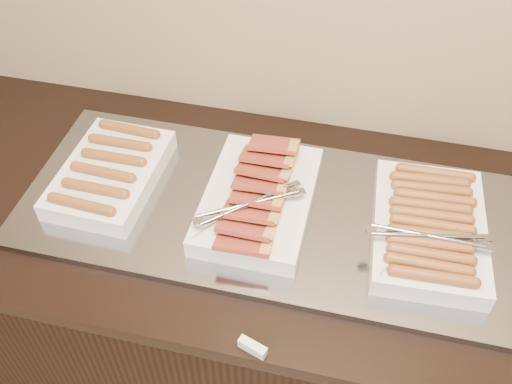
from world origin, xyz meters
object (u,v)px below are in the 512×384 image
counter (262,312)px  dish_center (258,198)px  warming_tray (270,212)px  dish_left (110,173)px  dish_right (429,228)px

counter → dish_center: size_ratio=5.20×
counter → warming_tray: size_ratio=1.72×
warming_tray → dish_center: 0.05m
counter → dish_left: dish_left is taller
warming_tray → dish_center: (-0.03, -0.00, 0.04)m
warming_tray → dish_right: bearing=-0.5°
warming_tray → dish_left: size_ratio=3.54×
dish_left → dish_right: size_ratio=0.89×
warming_tray → dish_right: size_ratio=3.14×
counter → dish_center: (-0.01, -0.00, 0.50)m
counter → warming_tray: 0.46m
counter → dish_left: (-0.39, 0.00, 0.50)m
dish_left → dish_right: (0.77, -0.00, 0.00)m
warming_tray → dish_right: dish_right is taller
warming_tray → dish_center: size_ratio=3.03×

